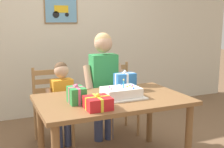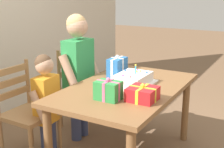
{
  "view_description": "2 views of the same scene",
  "coord_description": "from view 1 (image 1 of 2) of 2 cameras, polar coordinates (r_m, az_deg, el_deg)",
  "views": [
    {
      "loc": [
        -1.09,
        -2.49,
        1.48
      ],
      "look_at": [
        0.05,
        0.12,
        0.94
      ],
      "focal_mm": 45.63,
      "sensor_mm": 36.0,
      "label": 1
    },
    {
      "loc": [
        -2.39,
        -1.2,
        1.58
      ],
      "look_at": [
        0.05,
        0.17,
        0.81
      ],
      "focal_mm": 49.7,
      "sensor_mm": 36.0,
      "label": 2
    }
  ],
  "objects": [
    {
      "name": "back_wall",
      "position": [
        4.55,
        -9.68,
        8.31
      ],
      "size": [
        6.4,
        0.11,
        2.6
      ],
      "color": "beige",
      "rests_on": "ground"
    },
    {
      "name": "chair_right",
      "position": [
        3.79,
        1.19,
        -4.78
      ],
      "size": [
        0.43,
        0.43,
        0.92
      ],
      "color": "#A87A4C",
      "rests_on": "ground"
    },
    {
      "name": "dining_table",
      "position": [
        2.85,
        0.12,
        -6.59
      ],
      "size": [
        1.47,
        0.9,
        0.73
      ],
      "color": "brown",
      "rests_on": "ground"
    },
    {
      "name": "gift_box_corner_small",
      "position": [
        3.1,
        2.61,
        -1.57
      ],
      "size": [
        0.23,
        0.13,
        0.22
      ],
      "color": "#286BB7",
      "rests_on": "dining_table"
    },
    {
      "name": "child_younger",
      "position": [
        3.33,
        -9.94,
        -4.45
      ],
      "size": [
        0.38,
        0.22,
        1.02
      ],
      "color": "#38426B",
      "rests_on": "ground"
    },
    {
      "name": "child_older",
      "position": [
        3.44,
        -1.71,
        -0.46
      ],
      "size": [
        0.49,
        0.28,
        1.34
      ],
      "color": "#38426B",
      "rests_on": "ground"
    },
    {
      "name": "gift_box_beside_cake",
      "position": [
        2.47,
        -2.89,
        -5.79
      ],
      "size": [
        0.22,
        0.22,
        0.14
      ],
      "color": "red",
      "rests_on": "dining_table"
    },
    {
      "name": "chair_left",
      "position": [
        3.53,
        -11.87,
        -6.19
      ],
      "size": [
        0.43,
        0.43,
        0.92
      ],
      "color": "#A87A4C",
      "rests_on": "ground"
    },
    {
      "name": "gift_box_red_large",
      "position": [
        2.65,
        -7.13,
        -4.21
      ],
      "size": [
        0.15,
        0.2,
        0.19
      ],
      "color": "#2D8E42",
      "rests_on": "dining_table"
    },
    {
      "name": "birthday_cake",
      "position": [
        2.82,
        1.84,
        -3.79
      ],
      "size": [
        0.44,
        0.34,
        0.19
      ],
      "color": "white",
      "rests_on": "dining_table"
    }
  ]
}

